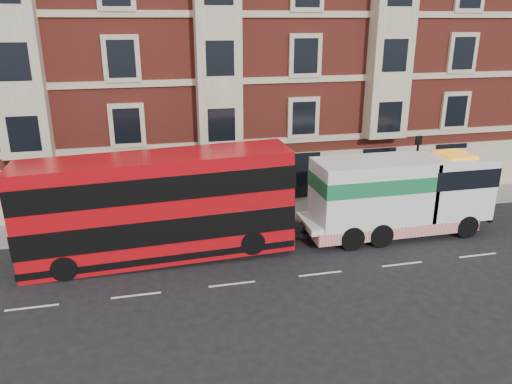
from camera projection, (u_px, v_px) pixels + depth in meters
ground at (232, 284)px, 21.31m from camera, size 120.00×120.00×0.00m
sidewalk at (207, 218)px, 28.19m from camera, size 90.00×3.00×0.15m
victorian_terrace at (194, 30)px, 31.94m from camera, size 45.00×12.00×20.40m
lamp_post_west at (90, 190)px, 24.84m from camera, size 0.35×0.15×4.35m
lamp_post_east at (416, 167)px, 28.75m from camera, size 0.35×0.15×4.35m
double_decker_bus at (158, 205)px, 22.86m from camera, size 12.32×2.83×4.99m
tow_truck at (397, 195)px, 25.64m from camera, size 9.87×2.92×4.11m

